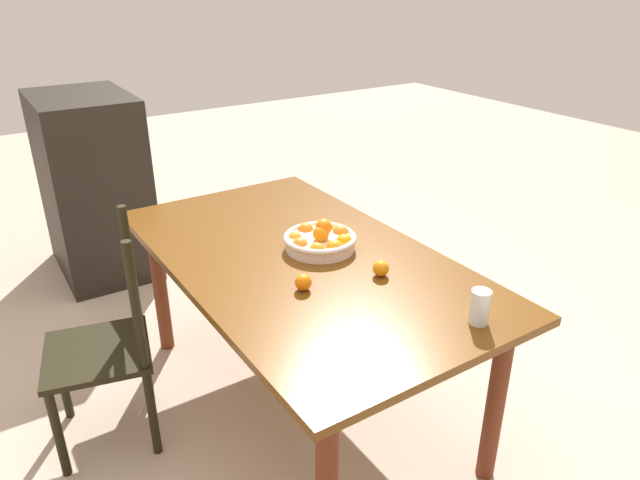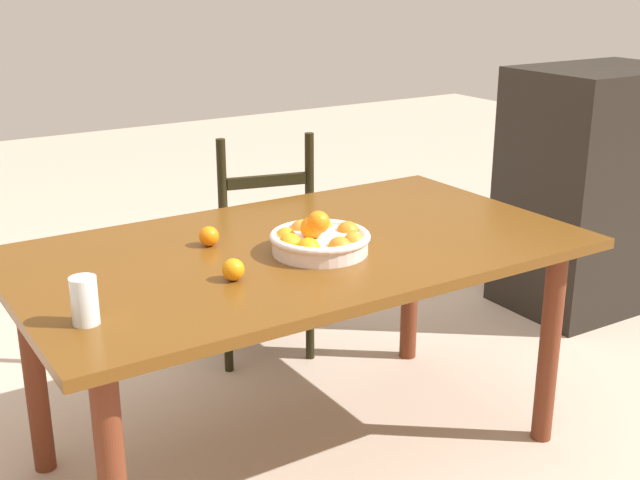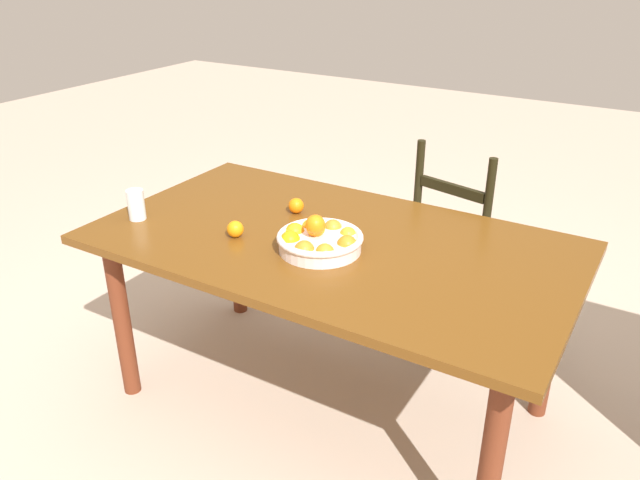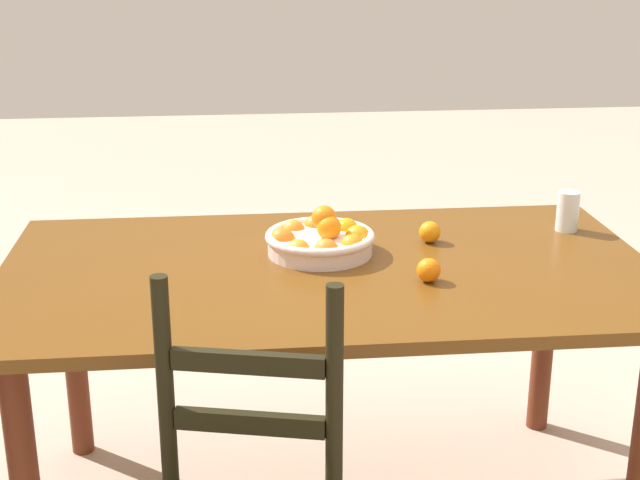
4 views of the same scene
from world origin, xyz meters
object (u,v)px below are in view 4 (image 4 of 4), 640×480
(orange_loose_0, at_px, (429,270))
(drinking_glass, at_px, (568,211))
(dining_table, at_px, (328,297))
(fruit_bowl, at_px, (321,240))
(orange_loose_1, at_px, (430,232))

(orange_loose_0, bearing_deg, drinking_glass, -143.47)
(orange_loose_0, height_order, drinking_glass, drinking_glass)
(dining_table, relative_size, drinking_glass, 14.61)
(fruit_bowl, bearing_deg, orange_loose_1, -168.78)
(fruit_bowl, bearing_deg, drinking_glass, -170.14)
(dining_table, bearing_deg, orange_loose_1, -151.94)
(fruit_bowl, distance_m, orange_loose_1, 0.33)
(fruit_bowl, bearing_deg, orange_loose_0, 136.32)
(dining_table, bearing_deg, orange_loose_0, 150.44)
(dining_table, height_order, fruit_bowl, fruit_bowl)
(dining_table, xyz_separation_m, drinking_glass, (-0.74, -0.23, 0.15))
(orange_loose_0, height_order, orange_loose_1, same)
(dining_table, bearing_deg, fruit_bowl, -84.99)
(orange_loose_0, xyz_separation_m, orange_loose_1, (-0.07, -0.30, 0.00))
(dining_table, relative_size, orange_loose_1, 28.19)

